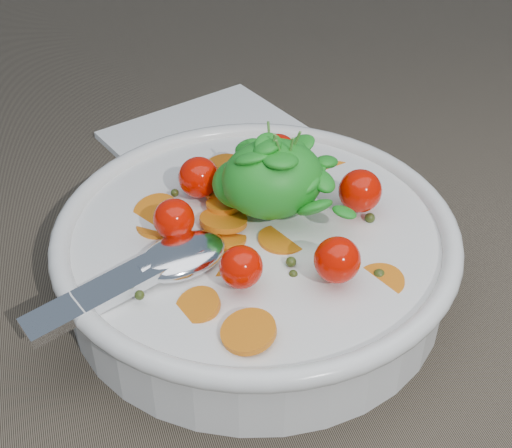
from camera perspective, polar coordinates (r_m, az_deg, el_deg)
name	(u,v)px	position (r m, az deg, el deg)	size (l,w,h in m)	color
ground	(251,313)	(0.50, -0.37, -7.10)	(6.00, 6.00, 0.00)	brown
bowl	(256,249)	(0.50, 0.00, -2.04)	(0.30, 0.28, 0.12)	white
napkin	(212,140)	(0.67, -3.53, 6.71)	(0.17, 0.15, 0.01)	white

